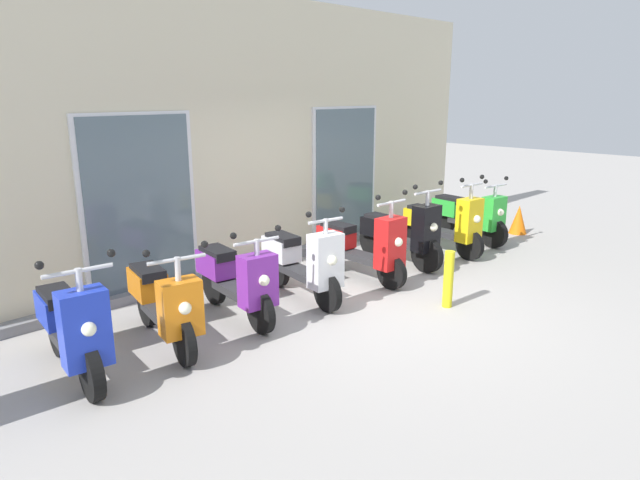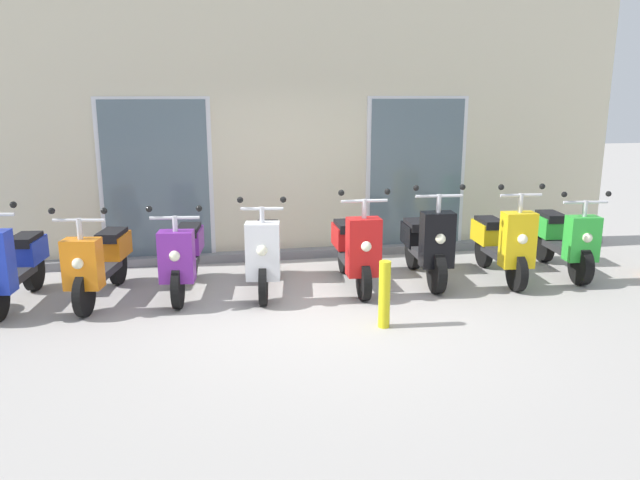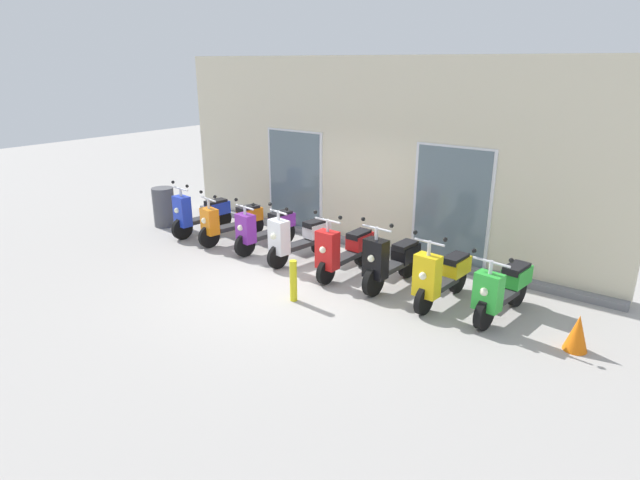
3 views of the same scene
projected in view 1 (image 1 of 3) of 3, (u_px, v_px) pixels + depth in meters
name	position (u px, v px, depth m)	size (l,w,h in m)	color
ground_plane	(385.00, 305.00, 6.83)	(40.00, 40.00, 0.00)	#A8A39E
storefront_facade	(250.00, 140.00, 8.11)	(9.96, 0.50, 3.84)	beige
scooter_blue	(72.00, 327.00, 5.00)	(0.62, 1.55, 1.27)	black
scooter_orange	(163.00, 301.00, 5.67)	(0.70, 1.61, 1.18)	black
scooter_purple	(236.00, 278.00, 6.34)	(0.61, 1.57, 1.16)	black
scooter_white	(303.00, 261.00, 6.92)	(0.62, 1.58, 1.24)	black
scooter_red	(363.00, 245.00, 7.64)	(0.60, 1.59, 1.29)	black
scooter_black	(401.00, 234.00, 8.33)	(0.62, 1.59, 1.31)	black
scooter_yellow	(445.00, 224.00, 8.92)	(0.57, 1.55, 1.30)	black
scooter_green	(469.00, 215.00, 9.65)	(0.62, 1.58, 1.17)	black
curb_bollard	(448.00, 279.00, 6.70)	(0.12, 0.12, 0.70)	yellow
traffic_cone	(519.00, 220.00, 10.24)	(0.32, 0.32, 0.52)	orange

